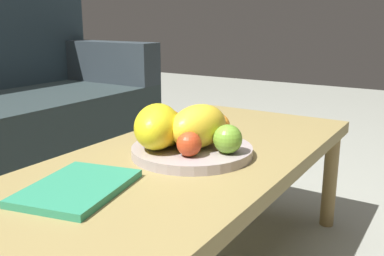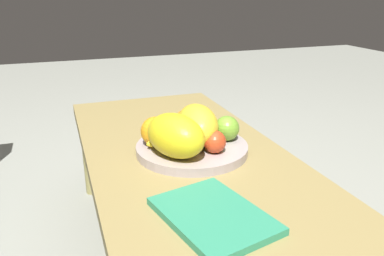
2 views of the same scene
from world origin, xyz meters
TOP-DOWN VIEW (x-y plane):
  - coffee_table at (0.00, 0.00)m, footprint 1.30×0.56m
  - fruit_bowl at (0.03, -0.01)m, footprint 0.32×0.32m
  - melon_large_front at (0.03, -0.03)m, footprint 0.20×0.13m
  - melon_smaller_beside at (-0.03, 0.05)m, footprint 0.21×0.19m
  - orange_front at (0.06, 0.08)m, footprint 0.08×0.08m
  - orange_left at (0.13, -0.03)m, footprint 0.07×0.07m
  - apple_front at (-0.05, -0.05)m, footprint 0.06×0.06m
  - apple_left at (0.02, -0.12)m, footprint 0.07×0.07m
  - banana_bunch at (0.04, 0.04)m, footprint 0.15×0.15m
  - magazine at (-0.31, 0.06)m, footprint 0.28×0.23m

SIDE VIEW (x-z plane):
  - coffee_table at x=0.00m, z-range 0.15..0.55m
  - magazine at x=-0.31m, z-range 0.39..0.41m
  - fruit_bowl at x=0.03m, z-range 0.39..0.42m
  - banana_bunch at x=0.04m, z-range 0.41..0.47m
  - apple_front at x=-0.05m, z-range 0.42..0.48m
  - orange_left at x=0.13m, z-range 0.42..0.49m
  - apple_left at x=0.02m, z-range 0.42..0.49m
  - orange_front at x=0.06m, z-range 0.42..0.50m
  - melon_large_front at x=0.03m, z-range 0.42..0.53m
  - melon_smaller_beside at x=-0.03m, z-range 0.42..0.53m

